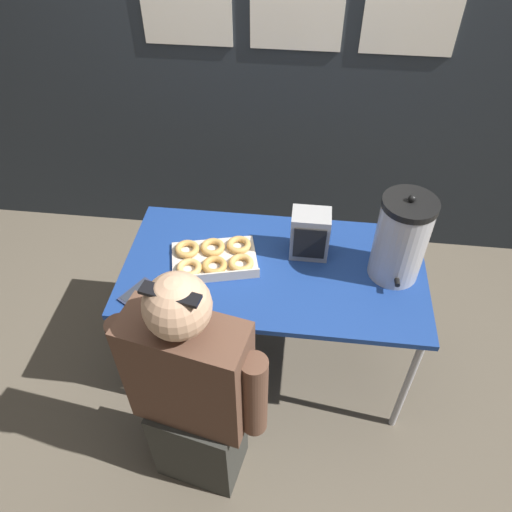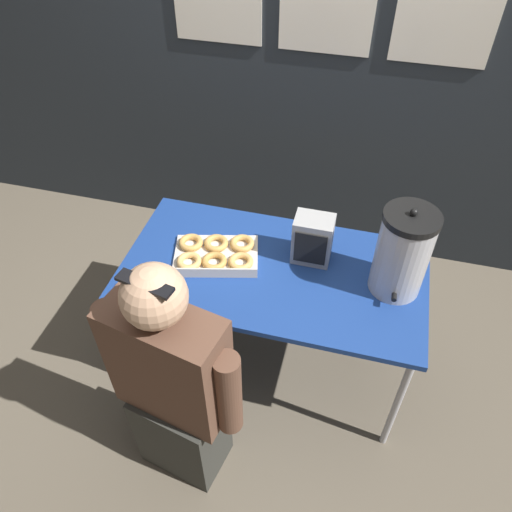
{
  "view_description": "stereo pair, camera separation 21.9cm",
  "coord_description": "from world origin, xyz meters",
  "px_view_note": "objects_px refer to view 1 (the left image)",
  "views": [
    {
      "loc": [
        0.1,
        -1.55,
        2.3
      ],
      "look_at": [
        -0.08,
        0.0,
        0.77
      ],
      "focal_mm": 35.0,
      "sensor_mm": 36.0,
      "label": 1
    },
    {
      "loc": [
        0.31,
        -1.51,
        2.3
      ],
      "look_at": [
        -0.08,
        0.0,
        0.77
      ],
      "focal_mm": 35.0,
      "sensor_mm": 36.0,
      "label": 2
    }
  ],
  "objects_px": {
    "coffee_urn": "(401,239)",
    "person_seated": "(193,395)",
    "donut_box": "(214,258)",
    "space_heater": "(310,234)",
    "cell_phone": "(137,292)"
  },
  "relations": [
    {
      "from": "coffee_urn",
      "to": "cell_phone",
      "type": "distance_m",
      "value": 1.13
    },
    {
      "from": "cell_phone",
      "to": "person_seated",
      "type": "distance_m",
      "value": 0.51
    },
    {
      "from": "person_seated",
      "to": "coffee_urn",
      "type": "bearing_deg",
      "value": -129.38
    },
    {
      "from": "donut_box",
      "to": "coffee_urn",
      "type": "xyz_separation_m",
      "value": [
        0.79,
        0.02,
        0.18
      ]
    },
    {
      "from": "coffee_urn",
      "to": "person_seated",
      "type": "relative_size",
      "value": 0.35
    },
    {
      "from": "donut_box",
      "to": "space_heater",
      "type": "distance_m",
      "value": 0.44
    },
    {
      "from": "coffee_urn",
      "to": "person_seated",
      "type": "xyz_separation_m",
      "value": [
        -0.78,
        -0.63,
        -0.32
      ]
    },
    {
      "from": "donut_box",
      "to": "space_heater",
      "type": "xyz_separation_m",
      "value": [
        0.42,
        0.11,
        0.09
      ]
    },
    {
      "from": "donut_box",
      "to": "person_seated",
      "type": "bearing_deg",
      "value": -102.81
    },
    {
      "from": "donut_box",
      "to": "person_seated",
      "type": "distance_m",
      "value": 0.62
    },
    {
      "from": "coffee_urn",
      "to": "donut_box",
      "type": "bearing_deg",
      "value": -178.2
    },
    {
      "from": "space_heater",
      "to": "person_seated",
      "type": "relative_size",
      "value": 0.19
    },
    {
      "from": "space_heater",
      "to": "donut_box",
      "type": "bearing_deg",
      "value": -165.54
    },
    {
      "from": "cell_phone",
      "to": "space_heater",
      "type": "distance_m",
      "value": 0.79
    },
    {
      "from": "coffee_urn",
      "to": "cell_phone",
      "type": "height_order",
      "value": "coffee_urn"
    }
  ]
}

